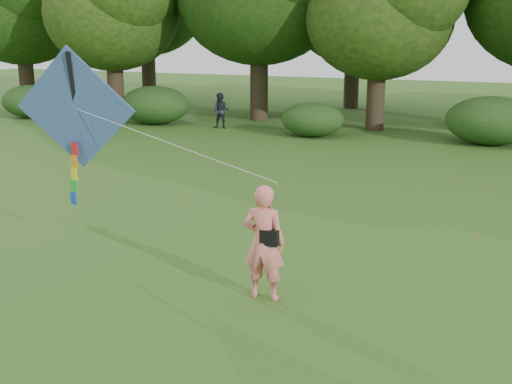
% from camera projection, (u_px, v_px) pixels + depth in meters
% --- Properties ---
extents(ground, '(100.00, 100.00, 0.00)m').
position_uv_depth(ground, '(226.00, 314.00, 10.13)').
color(ground, '#265114').
rests_on(ground, ground).
extents(man_kite_flyer, '(0.74, 0.51, 1.96)m').
position_uv_depth(man_kite_flyer, '(264.00, 243.00, 10.53)').
color(man_kite_flyer, '#ED746F').
rests_on(man_kite_flyer, ground).
extents(bystander_left, '(0.85, 0.71, 1.60)m').
position_uv_depth(bystander_left, '(221.00, 111.00, 28.90)').
color(bystander_left, '#20242B').
rests_on(bystander_left, ground).
extents(crossbody_bag, '(0.43, 0.20, 0.74)m').
position_uv_depth(crossbody_bag, '(270.00, 236.00, 10.42)').
color(crossbody_bag, black).
rests_on(crossbody_bag, ground).
extents(flying_kite, '(5.87, 1.42, 3.21)m').
position_uv_depth(flying_kite, '(76.00, 111.00, 12.57)').
color(flying_kite, '#2562A3').
rests_on(flying_kite, ground).
extents(tree_line, '(54.70, 15.30, 9.48)m').
position_uv_depth(tree_line, '(475.00, 1.00, 28.63)').
color(tree_line, '#3A2D1E').
rests_on(tree_line, ground).
extents(shrub_band, '(39.15, 3.22, 1.88)m').
position_uv_depth(shrub_band, '(394.00, 119.00, 25.96)').
color(shrub_band, '#264919').
rests_on(shrub_band, ground).
extents(fallen_leaves, '(10.04, 14.22, 0.01)m').
position_uv_depth(fallen_leaves, '(391.00, 249.00, 13.15)').
color(fallen_leaves, olive).
rests_on(fallen_leaves, ground).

